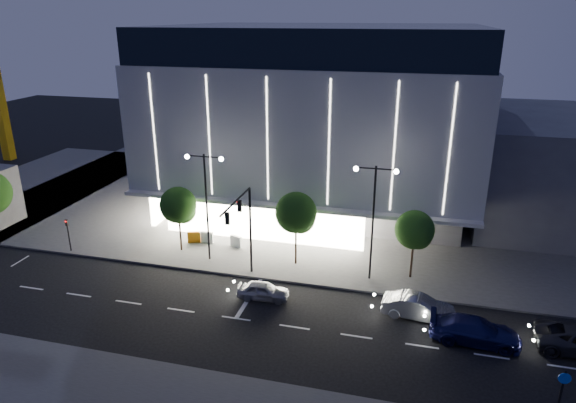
% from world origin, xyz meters
% --- Properties ---
extents(ground, '(160.00, 160.00, 0.00)m').
position_xyz_m(ground, '(0.00, 0.00, 0.00)').
color(ground, black).
rests_on(ground, ground).
extents(sidewalk_museum, '(70.00, 40.00, 0.15)m').
position_xyz_m(sidewalk_museum, '(5.00, 24.00, 0.07)').
color(sidewalk_museum, '#474747').
rests_on(sidewalk_museum, ground).
extents(museum, '(30.00, 25.80, 18.00)m').
position_xyz_m(museum, '(2.98, 22.31, 9.27)').
color(museum, '#4C4C51').
rests_on(museum, ground).
extents(annex_building, '(16.00, 20.00, 10.00)m').
position_xyz_m(annex_building, '(26.00, 24.00, 5.00)').
color(annex_building, '#4C4C51').
rests_on(annex_building, ground).
extents(traffic_mast, '(0.33, 5.89, 7.07)m').
position_xyz_m(traffic_mast, '(1.00, 3.34, 5.03)').
color(traffic_mast, black).
rests_on(traffic_mast, ground).
extents(street_lamp_west, '(3.16, 0.36, 9.00)m').
position_xyz_m(street_lamp_west, '(-3.00, 6.00, 5.96)').
color(street_lamp_west, black).
rests_on(street_lamp_west, ground).
extents(street_lamp_east, '(3.16, 0.36, 9.00)m').
position_xyz_m(street_lamp_east, '(10.00, 6.00, 5.96)').
color(street_lamp_east, black).
rests_on(street_lamp_east, ground).
extents(ped_signal_far, '(0.22, 0.24, 3.00)m').
position_xyz_m(ped_signal_far, '(-15.00, 4.50, 1.89)').
color(ped_signal_far, black).
rests_on(ped_signal_far, ground).
extents(cycle_sign_pole, '(0.56, 0.13, 4.00)m').
position_xyz_m(cycle_sign_pole, '(20.00, -7.51, 2.29)').
color(cycle_sign_pole, black).
rests_on(cycle_sign_pole, ground).
extents(tree_left, '(3.02, 3.02, 5.72)m').
position_xyz_m(tree_left, '(-5.97, 7.02, 4.03)').
color(tree_left, black).
rests_on(tree_left, ground).
extents(tree_mid, '(3.25, 3.25, 6.15)m').
position_xyz_m(tree_mid, '(4.03, 7.02, 4.33)').
color(tree_mid, black).
rests_on(tree_mid, ground).
extents(tree_right, '(2.91, 2.91, 5.51)m').
position_xyz_m(tree_right, '(13.03, 7.02, 3.88)').
color(tree_right, black).
rests_on(tree_right, ground).
extents(car_lead, '(3.82, 1.78, 1.27)m').
position_xyz_m(car_lead, '(3.00, 1.38, 0.63)').
color(car_lead, '#9C9DA3').
rests_on(car_lead, ground).
extents(car_second, '(4.85, 2.10, 1.55)m').
position_xyz_m(car_second, '(13.64, 1.68, 0.78)').
color(car_second, '#B1B5B9').
rests_on(car_second, ground).
extents(car_third, '(5.49, 2.36, 1.58)m').
position_xyz_m(car_third, '(17.08, -0.23, 0.79)').
color(car_third, '#15174F').
rests_on(car_third, ground).
extents(barrier_a, '(1.12, 0.59, 1.00)m').
position_xyz_m(barrier_a, '(-5.58, 8.66, 0.65)').
color(barrier_a, '#C9690B').
rests_on(barrier_a, sidewalk_museum).
extents(barrier_b, '(1.10, 0.27, 1.00)m').
position_xyz_m(barrier_b, '(-4.46, 8.93, 0.65)').
color(barrier_b, silver).
rests_on(barrier_b, sidewalk_museum).
extents(barrier_d, '(1.12, 0.58, 1.00)m').
position_xyz_m(barrier_d, '(-1.70, 8.74, 0.65)').
color(barrier_d, white).
rests_on(barrier_d, sidewalk_museum).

